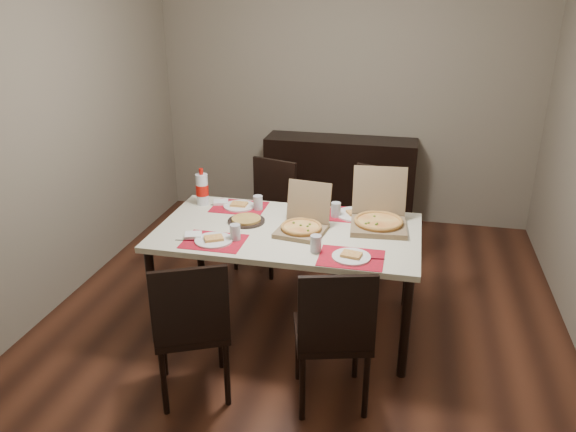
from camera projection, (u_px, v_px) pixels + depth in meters
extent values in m
cube|color=#472315|center=(306.00, 311.00, 4.31)|extent=(3.80, 4.00, 0.02)
cube|color=gray|center=(346.00, 94.00, 5.63)|extent=(3.80, 0.02, 2.60)
cube|color=gray|center=(58.00, 131.00, 4.20)|extent=(0.02, 4.00, 2.60)
cube|color=black|center=(340.00, 182.00, 5.74)|extent=(1.50, 0.40, 0.90)
cube|color=beige|center=(288.00, 232.00, 3.88)|extent=(1.80, 1.00, 0.04)
cylinder|color=black|center=(153.00, 297.00, 3.80)|extent=(0.06, 0.06, 0.71)
cylinder|color=black|center=(405.00, 328.00, 3.45)|extent=(0.06, 0.06, 0.71)
cylinder|color=black|center=(200.00, 243.00, 4.59)|extent=(0.06, 0.06, 0.71)
cylinder|color=black|center=(409.00, 264.00, 4.25)|extent=(0.06, 0.06, 0.71)
cube|color=black|center=(191.00, 327.00, 3.30)|extent=(0.56, 0.56, 0.04)
cube|color=black|center=(190.00, 307.00, 3.03)|extent=(0.39, 0.20, 0.46)
cylinder|color=black|center=(164.00, 383.00, 3.19)|extent=(0.04, 0.04, 0.43)
cylinder|color=black|center=(227.00, 374.00, 3.26)|extent=(0.04, 0.04, 0.43)
cylinder|color=black|center=(163.00, 346.00, 3.52)|extent=(0.04, 0.04, 0.43)
cylinder|color=black|center=(221.00, 339.00, 3.59)|extent=(0.04, 0.04, 0.43)
cube|color=black|center=(332.00, 334.00, 3.23)|extent=(0.52, 0.52, 0.04)
cube|color=black|center=(337.00, 314.00, 2.96)|extent=(0.41, 0.14, 0.46)
cylinder|color=black|center=(302.00, 388.00, 3.15)|extent=(0.04, 0.04, 0.43)
cylinder|color=black|center=(366.00, 386.00, 3.16)|extent=(0.04, 0.04, 0.43)
cylinder|color=black|center=(298.00, 350.00, 3.48)|extent=(0.04, 0.04, 0.43)
cylinder|color=black|center=(356.00, 348.00, 3.50)|extent=(0.04, 0.04, 0.43)
cube|color=black|center=(264.00, 219.00, 4.82)|extent=(0.52, 0.52, 0.04)
cube|color=black|center=(275.00, 185.00, 4.88)|extent=(0.41, 0.15, 0.46)
cylinder|color=black|center=(292.00, 240.00, 4.98)|extent=(0.04, 0.04, 0.43)
cylinder|color=black|center=(258.00, 232.00, 5.14)|extent=(0.04, 0.04, 0.43)
cylinder|color=black|center=(271.00, 256.00, 4.69)|extent=(0.04, 0.04, 0.43)
cylinder|color=black|center=(235.00, 247.00, 4.85)|extent=(0.04, 0.04, 0.43)
cube|color=black|center=(366.00, 229.00, 4.63)|extent=(0.55, 0.55, 0.04)
cube|color=black|center=(378.00, 194.00, 4.68)|extent=(0.40, 0.19, 0.46)
cylinder|color=black|center=(394.00, 252.00, 4.76)|extent=(0.04, 0.04, 0.43)
cylinder|color=black|center=(356.00, 242.00, 4.95)|extent=(0.04, 0.04, 0.43)
cylinder|color=black|center=(374.00, 268.00, 4.49)|extent=(0.04, 0.04, 0.43)
cylinder|color=black|center=(335.00, 256.00, 4.68)|extent=(0.04, 0.04, 0.43)
cube|color=#B50C21|center=(214.00, 241.00, 3.69)|extent=(0.40, 0.30, 0.00)
cylinder|color=white|center=(214.00, 240.00, 3.68)|extent=(0.25, 0.25, 0.01)
cube|color=#F4E77A|center=(214.00, 238.00, 3.68)|extent=(0.15, 0.14, 0.02)
cylinder|color=#AAAEB5|center=(235.00, 232.00, 3.69)|extent=(0.07, 0.07, 0.11)
cube|color=#B2B2B7|center=(190.00, 241.00, 3.70)|extent=(0.20, 0.04, 0.00)
cube|color=white|center=(193.00, 235.00, 3.75)|extent=(0.13, 0.13, 0.02)
cube|color=#B50C21|center=(351.00, 258.00, 3.46)|extent=(0.40, 0.30, 0.00)
cylinder|color=white|center=(351.00, 257.00, 3.46)|extent=(0.24, 0.24, 0.01)
cube|color=#F4E77A|center=(351.00, 255.00, 3.45)|extent=(0.13, 0.11, 0.02)
cylinder|color=#AAAEB5|center=(316.00, 244.00, 3.53)|extent=(0.07, 0.07, 0.11)
cube|color=#B2B2B7|center=(368.00, 259.00, 3.45)|extent=(0.20, 0.04, 0.00)
cube|color=#B50C21|center=(239.00, 207.00, 4.26)|extent=(0.40, 0.30, 0.00)
cylinder|color=white|center=(239.00, 206.00, 4.25)|extent=(0.24, 0.24, 0.01)
cube|color=#F4E77A|center=(239.00, 204.00, 4.25)|extent=(0.12, 0.09, 0.02)
cylinder|color=#AAAEB5|center=(258.00, 203.00, 4.19)|extent=(0.07, 0.07, 0.11)
cube|color=#B2B2B7|center=(223.00, 205.00, 4.29)|extent=(0.20, 0.04, 0.00)
cube|color=white|center=(221.00, 202.00, 4.32)|extent=(0.13, 0.13, 0.02)
cube|color=#B50C21|center=(355.00, 215.00, 4.10)|extent=(0.40, 0.30, 0.00)
cylinder|color=white|center=(356.00, 214.00, 4.10)|extent=(0.29, 0.29, 0.01)
cube|color=#F4E77A|center=(356.00, 212.00, 4.10)|extent=(0.15, 0.14, 0.02)
cylinder|color=#AAAEB5|center=(336.00, 210.00, 4.06)|extent=(0.07, 0.07, 0.11)
cube|color=#B2B2B7|center=(383.00, 219.00, 4.04)|extent=(0.20, 0.04, 0.00)
cube|color=white|center=(299.00, 230.00, 3.83)|extent=(0.16, 0.15, 0.02)
cube|color=brown|center=(301.00, 231.00, 3.81)|extent=(0.35, 0.35, 0.03)
cube|color=brown|center=(309.00, 202.00, 3.88)|extent=(0.32, 0.11, 0.28)
cylinder|color=#F4E77A|center=(301.00, 228.00, 3.80)|extent=(0.30, 0.30, 0.02)
cube|color=brown|center=(378.00, 226.00, 3.89)|extent=(0.41, 0.41, 0.04)
cube|color=brown|center=(380.00, 190.00, 3.99)|extent=(0.38, 0.11, 0.34)
cylinder|color=#F4E77A|center=(378.00, 222.00, 3.88)|extent=(0.35, 0.35, 0.02)
cylinder|color=black|center=(246.00, 221.00, 3.99)|extent=(0.27, 0.27, 0.01)
cylinder|color=tan|center=(246.00, 219.00, 3.99)|extent=(0.21, 0.21, 0.02)
imported|color=white|center=(310.00, 218.00, 4.03)|extent=(0.16, 0.16, 0.03)
cylinder|color=silver|center=(202.00, 189.00, 4.27)|extent=(0.09, 0.09, 0.24)
cylinder|color=#B31008|center=(202.00, 190.00, 4.28)|extent=(0.10, 0.10, 0.08)
cylinder|color=#B31008|center=(201.00, 171.00, 4.22)|extent=(0.03, 0.03, 0.05)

